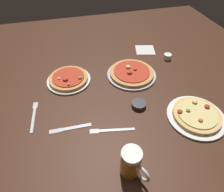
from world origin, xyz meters
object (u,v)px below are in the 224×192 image
object	(u,v)px
pizza_plate_far	(132,73)
napkin_folded	(145,50)
ramekin_butter	(139,104)
knife_right	(70,128)
ramekin_sauce	(167,57)
fork_left	(111,130)
pizza_plate_near	(196,115)
fork_spare	(34,116)
beer_mug_dark	(131,163)
pizza_plate_side	(69,79)

from	to	relation	value
pizza_plate_far	napkin_folded	xyz separation A→B (m)	(0.20, 0.27, -0.01)
ramekin_butter	knife_right	bearing A→B (deg)	-171.55
ramekin_butter	knife_right	xyz separation A→B (m)	(-0.38, -0.06, -0.01)
pizza_plate_far	ramekin_sauce	distance (m)	0.33
ramekin_butter	napkin_folded	xyz separation A→B (m)	(0.25, 0.53, -0.01)
fork_left	pizza_plate_near	bearing A→B (deg)	-3.92
fork_spare	ramekin_sauce	bearing A→B (deg)	18.91
beer_mug_dark	fork_spare	world-z (taller)	beer_mug_dark
pizza_plate_near	ramekin_butter	xyz separation A→B (m)	(-0.26, 0.15, -0.00)
pizza_plate_near	fork_spare	bearing A→B (deg)	164.93
fork_left	knife_right	size ratio (longest dim) A/B	1.07
beer_mug_dark	ramekin_sauce	distance (m)	0.88
napkin_folded	pizza_plate_far	bearing A→B (deg)	-126.81
pizza_plate_far	ramekin_butter	size ratio (longest dim) A/B	4.00
pizza_plate_far	pizza_plate_side	bearing A→B (deg)	173.81
ramekin_sauce	napkin_folded	size ratio (longest dim) A/B	0.38
pizza_plate_side	napkin_folded	bearing A→B (deg)	20.46
pizza_plate_near	fork_left	xyz separation A→B (m)	(-0.44, 0.03, -0.01)
pizza_plate_far	fork_left	world-z (taller)	pizza_plate_far
pizza_plate_far	pizza_plate_side	distance (m)	0.40
pizza_plate_far	fork_left	size ratio (longest dim) A/B	1.42
knife_right	pizza_plate_near	bearing A→B (deg)	-8.23
pizza_plate_side	pizza_plate_far	bearing A→B (deg)	-6.19
pizza_plate_near	beer_mug_dark	xyz separation A→B (m)	(-0.42, -0.18, 0.06)
ramekin_butter	fork_left	size ratio (longest dim) A/B	0.35
fork_spare	pizza_plate_far	bearing A→B (deg)	18.06
ramekin_sauce	ramekin_butter	bearing A→B (deg)	-133.02
napkin_folded	fork_left	size ratio (longest dim) A/B	0.63
napkin_folded	fork_left	world-z (taller)	napkin_folded
pizza_plate_side	ramekin_sauce	bearing A→B (deg)	5.85
napkin_folded	fork_spare	bearing A→B (deg)	-150.02
pizza_plate_far	fork_left	distance (m)	0.45
ramekin_sauce	fork_left	world-z (taller)	ramekin_sauce
pizza_plate_far	knife_right	distance (m)	0.53
pizza_plate_side	napkin_folded	distance (m)	0.64
pizza_plate_near	pizza_plate_side	xyz separation A→B (m)	(-0.61, 0.46, 0.00)
pizza_plate_near	ramekin_butter	distance (m)	0.30
fork_left	fork_spare	world-z (taller)	same
napkin_folded	knife_right	bearing A→B (deg)	-136.69
knife_right	fork_spare	bearing A→B (deg)	144.35
pizza_plate_side	beer_mug_dark	world-z (taller)	beer_mug_dark
pizza_plate_near	ramekin_sauce	world-z (taller)	pizza_plate_near
pizza_plate_side	ramekin_butter	xyz separation A→B (m)	(0.35, -0.31, -0.00)
pizza_plate_far	pizza_plate_side	world-z (taller)	same
fork_left	knife_right	bearing A→B (deg)	162.23
ramekin_sauce	ramekin_butter	world-z (taller)	ramekin_sauce
pizza_plate_near	fork_left	size ratio (longest dim) A/B	1.33
fork_spare	fork_left	bearing A→B (deg)	-27.04
pizza_plate_side	knife_right	distance (m)	0.37
beer_mug_dark	fork_spare	distance (m)	0.57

